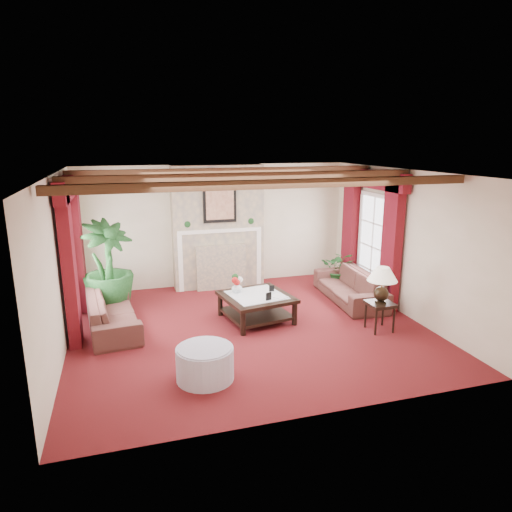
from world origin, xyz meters
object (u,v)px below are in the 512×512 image
object	(u,v)px
sofa_left	(112,308)
potted_palm	(109,285)
side_table	(380,316)
sofa_right	(350,281)
ottoman	(205,364)
coffee_table	(256,308)

from	to	relation	value
sofa_left	potted_palm	xyz separation A→B (m)	(-0.06, 0.99, 0.10)
potted_palm	side_table	xyz separation A→B (m)	(4.49, -2.37, -0.24)
sofa_right	ottoman	size ratio (longest dim) A/B	2.65
ottoman	coffee_table	bearing A→B (deg)	55.18
sofa_left	potted_palm	distance (m)	1.00
potted_palm	ottoman	distance (m)	3.44
sofa_left	potted_palm	size ratio (longest dim) A/B	1.02
coffee_table	ottoman	distance (m)	2.26
coffee_table	sofa_left	bearing A→B (deg)	162.36
sofa_right	potted_palm	xyz separation A→B (m)	(-4.72, 0.85, 0.09)
sofa_right	potted_palm	world-z (taller)	potted_palm
potted_palm	coffee_table	distance (m)	2.91
potted_palm	coffee_table	size ratio (longest dim) A/B	1.72
sofa_left	ottoman	distance (m)	2.52
sofa_right	ottoman	distance (m)	4.16
potted_palm	ottoman	xyz separation A→B (m)	(1.29, -3.18, -0.26)
sofa_left	ottoman	world-z (taller)	sofa_left
coffee_table	ottoman	xyz separation A→B (m)	(-1.29, -1.86, -0.01)
sofa_left	potted_palm	world-z (taller)	potted_palm
sofa_left	ottoman	xyz separation A→B (m)	(1.23, -2.19, -0.16)
sofa_left	side_table	size ratio (longest dim) A/B	4.02
potted_palm	coffee_table	xyz separation A→B (m)	(2.58, -1.33, -0.25)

